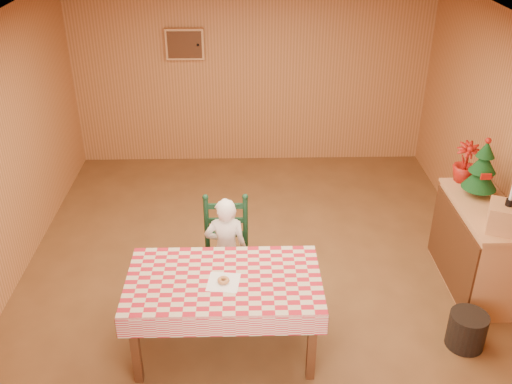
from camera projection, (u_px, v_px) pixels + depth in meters
ground at (256, 280)px, 6.01m from camera, size 6.00×6.00×0.00m
cabin_walls at (255, 98)px, 5.60m from camera, size 5.10×6.05×2.65m
dining_table at (224, 286)px, 4.82m from camera, size 1.66×0.96×0.77m
ladder_chair at (226, 251)px, 5.60m from camera, size 0.44×0.40×1.08m
seated_child at (226, 249)px, 5.52m from camera, size 0.41×0.27×1.12m
napkin at (224, 282)px, 4.74m from camera, size 0.29×0.29×0.00m
donut at (223, 280)px, 4.73m from camera, size 0.13×0.13×0.03m
shelf_unit at (476, 247)px, 5.73m from camera, size 0.54×1.24×0.93m
crate at (506, 218)px, 5.10m from camera, size 0.39×0.39×0.25m
christmas_tree at (482, 170)px, 5.59m from camera, size 0.34×0.34×0.62m
flower_arrangement at (465, 162)px, 5.89m from camera, size 0.27×0.27×0.43m
candle_set at (510, 199)px, 5.01m from camera, size 0.07×0.07×0.22m
storage_bin at (467, 330)px, 5.10m from camera, size 0.36×0.36×0.34m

